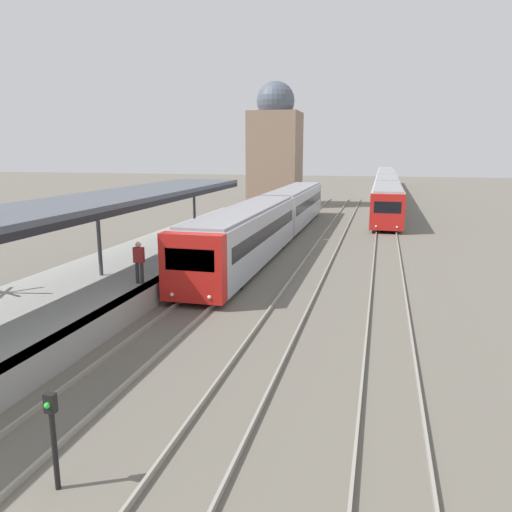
% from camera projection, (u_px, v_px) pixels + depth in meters
% --- Properties ---
extents(platform_canopy, '(4.00, 27.27, 3.25)m').
position_uv_depth(platform_canopy, '(98.00, 201.00, 20.28)').
color(platform_canopy, '#4C515B').
rests_on(platform_canopy, station_platform).
extents(person_on_platform, '(0.40, 0.22, 1.66)m').
position_uv_depth(person_on_platform, '(139.00, 260.00, 19.43)').
color(person_on_platform, '#2D2D33').
rests_on(person_on_platform, station_platform).
extents(train_near, '(2.59, 31.07, 3.08)m').
position_uv_depth(train_near, '(275.00, 216.00, 33.75)').
color(train_near, red).
rests_on(train_near, ground_plane).
extents(train_far, '(2.53, 60.77, 3.07)m').
position_uv_depth(train_far, '(386.00, 184.00, 65.26)').
color(train_far, red).
rests_on(train_far, ground_plane).
extents(signal_post_near, '(0.20, 0.21, 1.89)m').
position_uv_depth(signal_post_near, '(53.00, 431.00, 8.88)').
color(signal_post_near, black).
rests_on(signal_post_near, ground_plane).
extents(distant_domed_building, '(5.34, 5.34, 13.36)m').
position_uv_depth(distant_domed_building, '(275.00, 148.00, 54.79)').
color(distant_domed_building, '#89705B').
rests_on(distant_domed_building, ground_plane).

